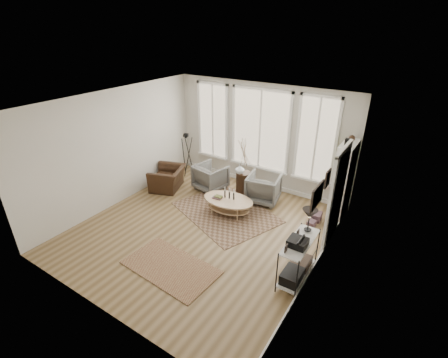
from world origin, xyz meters
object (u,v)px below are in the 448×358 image
Objects in this scene: low_shelf at (299,256)px; armchair_left at (211,177)px; accent_chair at (168,178)px; bookcase at (343,182)px; armchair_right at (264,188)px; side_table at (244,166)px; coffee_table at (228,202)px.

armchair_left is (-3.37, 2.05, -0.15)m from low_shelf.
accent_chair is at bearing 162.15° from low_shelf.
bookcase reaches higher than low_shelf.
armchair_right reaches higher than accent_chair.
bookcase reaches higher than accent_chair.
bookcase is 2.15× the size of accent_chair.
side_table reaches higher than accent_chair.
armchair_left reaches higher than coffee_table.
armchair_left is at bearing -172.25° from bookcase.
armchair_right is (0.45, 1.03, 0.06)m from coffee_table.
bookcase is 2.75m from coffee_table.
bookcase reaches higher than coffee_table.
accent_chair is at bearing 174.17° from coffee_table.
low_shelf is 1.63× the size of armchair_left.
armchair_right is at bearing -12.44° from side_table.
accent_chair is (-1.04, -0.63, -0.05)m from armchair_left.
low_shelf is at bearing 51.89° from accent_chair.
accent_chair is at bearing 6.62° from armchair_right.
armchair_right is at bearing -171.22° from bookcase.
accent_chair is (-4.47, -1.10, -0.64)m from bookcase.
bookcase is 2.57× the size of armchair_left.
coffee_table is at bearing -78.27° from side_table.
armchair_left is at bearing 100.98° from accent_chair.
bookcase is at bearing -161.38° from armchair_left.
low_shelf is at bearing -43.54° from side_table.
bookcase reaches higher than armchair_left.
side_table is at bearing -148.08° from armchair_left.
low_shelf reaches higher than armchair_left.
side_table reaches higher than armchair_right.
low_shelf is 3.48m from side_table.
coffee_table is 1.61× the size of armchair_right.
bookcase is 1.24× the size of side_table.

